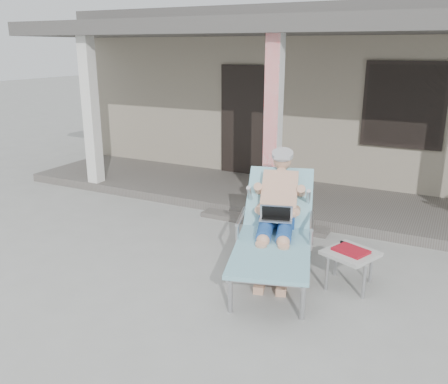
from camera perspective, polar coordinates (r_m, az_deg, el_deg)
The scene contains 7 objects.
ground at distance 5.70m, azimuth -2.45°, elevation -9.85°, with size 60.00×60.00×0.00m, color #9E9E99.
house at distance 11.23m, azimuth 14.14°, elevation 11.95°, with size 10.40×5.40×3.30m.
porch_deck at distance 8.22m, azimuth 7.77°, elevation -0.79°, with size 10.00×2.00×0.15m, color #605B56.
porch_overhang at distance 7.78m, azimuth 8.47°, elevation 18.47°, with size 10.00×2.30×2.85m.
porch_step at distance 7.21m, azimuth 4.73°, elevation -3.59°, with size 2.00×0.30×0.07m, color #605B56.
lounger at distance 5.54m, azimuth 6.39°, elevation -0.93°, with size 1.37×2.26×1.42m.
side_table at distance 5.45m, azimuth 14.99°, elevation -7.34°, with size 0.66×0.66×0.45m.
Camera 1 is at (2.50, -4.42, 2.58)m, focal length 38.00 mm.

